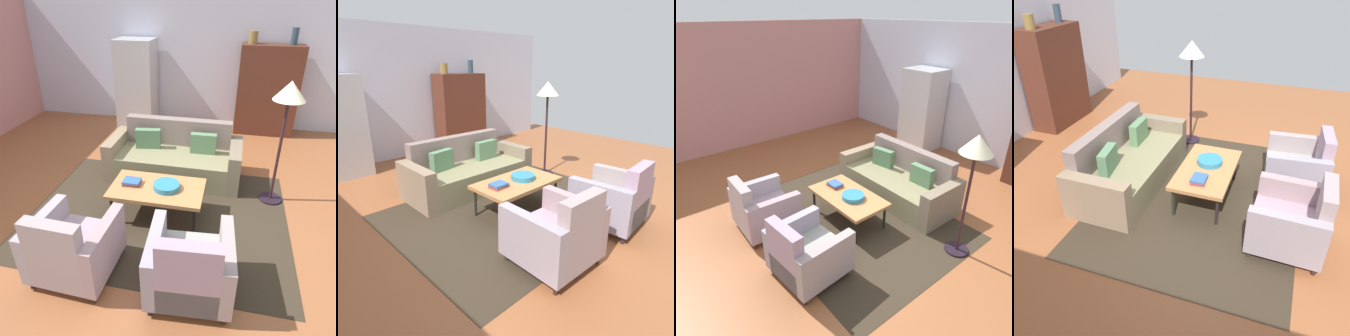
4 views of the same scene
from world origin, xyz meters
TOP-DOWN VIEW (x-y plane):
  - ground_plane at (0.00, 0.00)m, footprint 10.10×10.10m
  - wall_back at (0.00, 3.64)m, footprint 8.41×0.12m
  - area_rug at (-0.21, -0.03)m, footprint 3.40×2.60m
  - couch at (-0.21, 1.11)m, footprint 2.11×0.92m
  - coffee_table at (-0.21, -0.08)m, footprint 1.20×0.70m
  - armchair_left at (-0.81, -1.25)m, footprint 0.83×0.83m
  - armchair_right at (0.40, -1.25)m, footprint 0.86×0.86m
  - fruit_bowl at (-0.09, -0.08)m, footprint 0.34×0.34m
  - book_stack at (-0.55, -0.07)m, footprint 0.24×0.19m
  - cabinet at (1.29, 3.30)m, footprint 1.20×0.51m
  - vase_tall at (0.89, 3.29)m, footprint 0.17×0.17m
  - vase_round at (1.64, 3.29)m, footprint 0.13×0.13m
  - refrigerator at (-1.48, 3.19)m, footprint 0.80×0.73m
  - floor_lamp at (1.31, 0.64)m, footprint 0.40×0.40m

SIDE VIEW (x-z plane):
  - ground_plane at x=0.00m, z-range 0.00..0.00m
  - area_rug at x=-0.21m, z-range 0.00..0.01m
  - couch at x=-0.21m, z-range -0.14..0.72m
  - armchair_left at x=-0.81m, z-range -0.10..0.78m
  - armchair_right at x=0.40m, z-range -0.10..0.78m
  - coffee_table at x=-0.21m, z-range 0.19..0.64m
  - book_stack at x=-0.55m, z-range 0.45..0.51m
  - fruit_bowl at x=-0.09m, z-range 0.45..0.52m
  - cabinet at x=1.29m, z-range 0.00..1.80m
  - refrigerator at x=-1.48m, z-range 0.00..1.85m
  - wall_back at x=0.00m, z-range 0.00..2.80m
  - floor_lamp at x=1.31m, z-range 0.58..2.30m
  - vase_tall at x=0.89m, z-range 1.80..2.03m
  - vase_round at x=1.64m, z-range 1.80..2.10m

